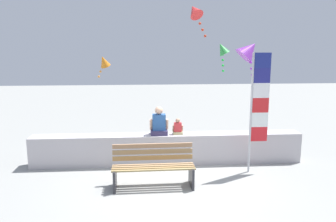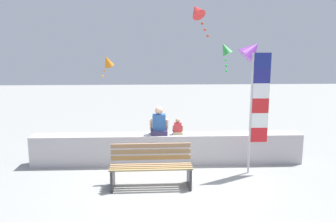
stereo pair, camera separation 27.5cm
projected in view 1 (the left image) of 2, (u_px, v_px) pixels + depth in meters
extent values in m
plane|color=gray|center=(172.00, 183.00, 7.46)|extent=(40.00, 40.00, 0.00)
cube|color=#B6AFB3|center=(168.00, 149.00, 8.68)|extent=(6.87, 0.51, 0.77)
cube|color=#988151|center=(154.00, 170.00, 6.97)|extent=(1.75, 0.10, 0.03)
cube|color=#9B7748|center=(154.00, 168.00, 7.08)|extent=(1.75, 0.10, 0.03)
cube|color=#9F7C54|center=(153.00, 166.00, 7.19)|extent=(1.75, 0.10, 0.03)
cube|color=#A7815B|center=(153.00, 165.00, 7.30)|extent=(1.75, 0.10, 0.03)
cube|color=#A27B48|center=(153.00, 158.00, 7.39)|extent=(1.75, 0.07, 0.10)
cube|color=#947753|center=(153.00, 152.00, 7.38)|extent=(1.75, 0.07, 0.10)
cube|color=#9A7557|center=(153.00, 146.00, 7.38)|extent=(1.75, 0.07, 0.10)
cube|color=#2D2D33|center=(115.00, 179.00, 7.11)|extent=(0.06, 0.53, 0.45)
cube|color=#2D2D33|center=(191.00, 176.00, 7.25)|extent=(0.06, 0.53, 0.45)
cube|color=#362F55|center=(159.00, 132.00, 8.57)|extent=(0.42, 0.35, 0.12)
cube|color=#2C589A|center=(159.00, 122.00, 8.52)|extent=(0.33, 0.21, 0.40)
cylinder|color=#DDA989|center=(151.00, 124.00, 8.50)|extent=(0.07, 0.16, 0.29)
cylinder|color=#DDA989|center=(167.00, 124.00, 8.53)|extent=(0.07, 0.16, 0.29)
sphere|color=#DDA989|center=(159.00, 110.00, 8.46)|extent=(0.20, 0.20, 0.20)
cube|color=tan|center=(178.00, 133.00, 8.61)|extent=(0.24, 0.20, 0.07)
cube|color=red|center=(178.00, 127.00, 8.58)|extent=(0.19, 0.12, 0.23)
cylinder|color=tan|center=(173.00, 128.00, 8.57)|extent=(0.04, 0.09, 0.17)
cylinder|color=tan|center=(182.00, 128.00, 8.58)|extent=(0.04, 0.09, 0.17)
sphere|color=tan|center=(178.00, 120.00, 8.55)|extent=(0.12, 0.12, 0.12)
cylinder|color=#B7B7BC|center=(251.00, 114.00, 7.86)|extent=(0.05, 0.05, 2.83)
cube|color=red|center=(259.00, 134.00, 7.97)|extent=(0.39, 0.02, 0.35)
cube|color=white|center=(260.00, 120.00, 7.91)|extent=(0.39, 0.02, 0.35)
cube|color=red|center=(261.00, 105.00, 7.84)|extent=(0.39, 0.02, 0.35)
cube|color=white|center=(261.00, 90.00, 7.78)|extent=(0.39, 0.02, 0.35)
cube|color=navy|center=(262.00, 76.00, 7.71)|extent=(0.39, 0.02, 0.35)
cube|color=navy|center=(263.00, 60.00, 7.65)|extent=(0.39, 0.02, 0.35)
cone|color=green|center=(222.00, 49.00, 10.63)|extent=(0.57, 0.49, 0.49)
sphere|color=green|center=(223.00, 54.00, 10.76)|extent=(0.08, 0.08, 0.08)
sphere|color=green|center=(223.00, 60.00, 10.88)|extent=(0.08, 0.08, 0.08)
sphere|color=green|center=(223.00, 65.00, 11.01)|extent=(0.08, 0.08, 0.08)
sphere|color=green|center=(223.00, 71.00, 11.14)|extent=(0.08, 0.08, 0.08)
cone|color=red|center=(194.00, 11.00, 9.87)|extent=(0.60, 0.68, 0.56)
sphere|color=red|center=(197.00, 17.00, 9.95)|extent=(0.08, 0.08, 0.08)
sphere|color=red|center=(200.00, 23.00, 10.04)|extent=(0.08, 0.08, 0.08)
sphere|color=red|center=(203.00, 30.00, 10.12)|extent=(0.08, 0.08, 0.08)
sphere|color=red|center=(205.00, 36.00, 10.20)|extent=(0.08, 0.08, 0.08)
cone|color=orange|center=(104.00, 61.00, 11.51)|extent=(0.57, 0.57, 0.48)
sphere|color=orange|center=(102.00, 66.00, 11.61)|extent=(0.08, 0.08, 0.08)
sphere|color=orange|center=(100.00, 72.00, 11.70)|extent=(0.08, 0.08, 0.08)
sphere|color=orange|center=(99.00, 77.00, 11.80)|extent=(0.08, 0.08, 0.08)
cone|color=purple|center=(249.00, 50.00, 10.13)|extent=(0.81, 0.63, 0.80)
sphere|color=purple|center=(250.00, 56.00, 10.07)|extent=(0.08, 0.08, 0.08)
sphere|color=purple|center=(251.00, 62.00, 10.00)|extent=(0.08, 0.08, 0.08)
sphere|color=purple|center=(252.00, 69.00, 9.94)|extent=(0.08, 0.08, 0.08)
sphere|color=purple|center=(252.00, 75.00, 9.87)|extent=(0.08, 0.08, 0.08)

